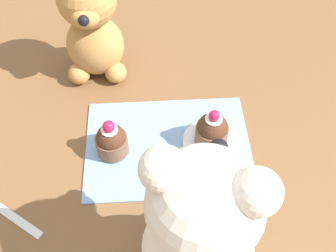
# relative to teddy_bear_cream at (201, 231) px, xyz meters

# --- Properties ---
(ground_plane) EXTENTS (4.00, 4.00, 0.00)m
(ground_plane) POSITION_rel_teddy_bear_cream_xyz_m (0.02, -0.20, -0.13)
(ground_plane) COLOR brown
(knitted_placemat) EXTENTS (0.27, 0.20, 0.01)m
(knitted_placemat) POSITION_rel_teddy_bear_cream_xyz_m (0.02, -0.20, -0.12)
(knitted_placemat) COLOR #7A9ED1
(knitted_placemat) RESTS_ON ground_plane
(teddy_bear_cream) EXTENTS (0.17, 0.16, 0.27)m
(teddy_bear_cream) POSITION_rel_teddy_bear_cream_xyz_m (0.00, 0.00, 0.00)
(teddy_bear_cream) COLOR silver
(teddy_bear_cream) RESTS_ON ground_plane
(teddy_bear_tan) EXTENTS (0.11, 0.11, 0.22)m
(teddy_bear_tan) POSITION_rel_teddy_bear_cream_xyz_m (0.15, -0.39, -0.02)
(teddy_bear_tan) COLOR #B78447
(teddy_bear_tan) RESTS_ON ground_plane
(cupcake_near_cream_bear) EXTENTS (0.05, 0.05, 0.07)m
(cupcake_near_cream_bear) POSITION_rel_teddy_bear_cream_xyz_m (0.11, -0.19, -0.09)
(cupcake_near_cream_bear) COLOR brown
(cupcake_near_cream_bear) RESTS_ON knitted_placemat
(saucer_plate) EXTENTS (0.09, 0.09, 0.01)m
(saucer_plate) POSITION_rel_teddy_bear_cream_xyz_m (-0.05, -0.20, -0.12)
(saucer_plate) COLOR silver
(saucer_plate) RESTS_ON knitted_placemat
(cupcake_near_tan_bear) EXTENTS (0.05, 0.05, 0.07)m
(cupcake_near_tan_bear) POSITION_rel_teddy_bear_cream_xyz_m (-0.05, -0.20, -0.09)
(cupcake_near_tan_bear) COLOR brown
(cupcake_near_tan_bear) RESTS_ON saucer_plate
(teaspoon) EXTENTS (0.11, 0.08, 0.01)m
(teaspoon) POSITION_rel_teddy_bear_cream_xyz_m (0.27, -0.09, -0.12)
(teaspoon) COLOR silver
(teaspoon) RESTS_ON ground_plane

